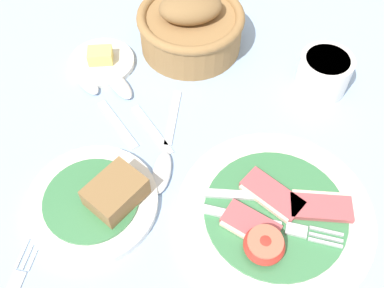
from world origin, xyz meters
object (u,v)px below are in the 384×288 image
bread_basket (191,26)px  butter_dish (102,61)px  teaspoon_near_cup (94,92)px  breakfast_plate (275,216)px  teaspoon_stray (128,96)px  sugar_cup (324,72)px  bread_plate (97,200)px  teaspoon_by_saucer (165,157)px

bread_basket → butter_dish: bearing=-155.2°
bread_basket → teaspoon_near_cup: bearing=-136.4°
breakfast_plate → butter_dish: 0.39m
bread_basket → teaspoon_stray: bearing=-121.9°
sugar_cup → butter_dish: bearing=179.4°
teaspoon_near_cup → teaspoon_stray: bearing=-134.3°
bread_plate → bread_basket: bread_basket is taller
sugar_cup → breakfast_plate: bearing=-105.2°
bread_plate → teaspoon_by_saucer: 0.12m
bread_basket → sugar_cup: bearing=-17.5°
sugar_cup → bread_basket: size_ratio=0.46×
breakfast_plate → teaspoon_by_saucer: size_ratio=1.36×
breakfast_plate → sugar_cup: sugar_cup is taller
teaspoon_stray → sugar_cup: bearing=-118.8°
breakfast_plate → butter_dish: (-0.30, 0.25, -0.00)m
teaspoon_by_saucer → teaspoon_stray: same height
bread_plate → butter_dish: bread_plate is taller
butter_dish → teaspoon_stray: butter_dish is taller
teaspoon_stray → teaspoon_near_cup: bearing=46.9°
breakfast_plate → teaspoon_by_saucer: breakfast_plate is taller
teaspoon_by_saucer → bread_plate: bearing=-42.5°
bread_plate → butter_dish: 0.27m
bread_basket → butter_dish: bread_basket is taller
sugar_cup → teaspoon_near_cup: sugar_cup is taller
breakfast_plate → teaspoon_stray: 0.30m
breakfast_plate → teaspoon_stray: (-0.24, 0.18, -0.00)m
sugar_cup → teaspoon_by_saucer: (-0.23, -0.17, -0.03)m
breakfast_plate → teaspoon_near_cup: bearing=147.6°
teaspoon_near_cup → teaspoon_stray: size_ratio=0.98×
breakfast_plate → bread_plate: size_ratio=1.47×
butter_dish → bread_plate: bearing=-76.9°
bread_basket → teaspoon_stray: size_ratio=1.14×
bread_plate → teaspoon_stray: 0.19m
sugar_cup → teaspoon_stray: 0.31m
teaspoon_near_cup → bread_basket: bearing=-88.4°
breakfast_plate → teaspoon_near_cup: size_ratio=1.68×
bread_plate → teaspoon_near_cup: 0.20m
teaspoon_near_cup → butter_dish: bearing=-38.3°
sugar_cup → teaspoon_by_saucer: size_ratio=0.43×
breakfast_plate → bread_plate: (-0.24, -0.01, 0.00)m
butter_dish → teaspoon_stray: size_ratio=0.69×
bread_basket → breakfast_plate: bearing=-64.2°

